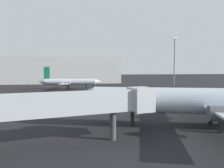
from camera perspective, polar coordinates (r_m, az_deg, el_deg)
The scene contains 6 objects.
airplane_at_gate at distance 31.60m, azimuth 23.99°, elevation -4.22°, with size 37.35×25.33×10.84m.
airplane_distant at distance 86.01m, azimuth -11.32°, elevation 0.57°, with size 25.26×18.56×8.96m.
jet_bridge at distance 22.85m, azimuth -8.84°, elevation -5.27°, with size 19.17×5.86×5.87m.
baggage_cart at distance 44.23m, azimuth 14.08°, elevation -5.58°, with size 2.42×2.72×1.30m.
light_mast_right at distance 103.40m, azimuth 16.36°, elevation 6.42°, with size 2.40×0.50×22.76m.
terminal_building at distance 127.10m, azimuth -17.69°, elevation 3.49°, with size 85.67×18.08×14.59m, color #B7B7B2.
Camera 1 is at (-1.82, -12.27, 8.03)m, focal length 34.14 mm.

